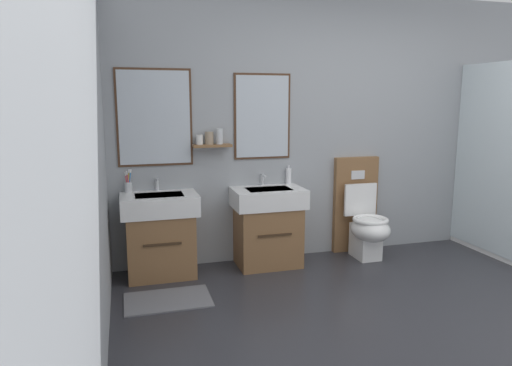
{
  "coord_description": "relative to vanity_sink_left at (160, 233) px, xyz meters",
  "views": [
    {
      "loc": [
        -2.19,
        -2.34,
        1.58
      ],
      "look_at": [
        -1.03,
        1.7,
        0.83
      ],
      "focal_mm": 32.6,
      "sensor_mm": 36.0,
      "label": 1
    }
  ],
  "objects": [
    {
      "name": "wall_left",
      "position": [
        -0.5,
        -1.79,
        0.91
      ],
      "size": [
        0.12,
        4.21,
        2.62
      ],
      "primitive_type": "cube",
      "color": "#999EA3",
      "rests_on": "ground"
    },
    {
      "name": "tap_on_right_sink",
      "position": [
        1.02,
        0.17,
        0.43
      ],
      "size": [
        0.03,
        0.13,
        0.11
      ],
      "color": "silver",
      "rests_on": "vanity_sink_right"
    },
    {
      "name": "toilet",
      "position": [
        2.03,
        -0.01,
        -0.02
      ],
      "size": [
        0.48,
        0.62,
        1.0
      ],
      "color": "brown",
      "rests_on": "ground"
    },
    {
      "name": "ground_plane",
      "position": [
        1.91,
        -1.79,
        -0.45
      ],
      "size": [
        6.13,
        5.41,
        0.1
      ],
      "primitive_type": "cube",
      "color": "#2D2D33",
      "rests_on": "ground"
    },
    {
      "name": "tap_on_left_sink",
      "position": [
        -0.0,
        0.17,
        0.43
      ],
      "size": [
        0.03,
        0.13,
        0.11
      ],
      "color": "silver",
      "rests_on": "vanity_sink_left"
    },
    {
      "name": "bath_mat",
      "position": [
        -0.0,
        -0.58,
        -0.39
      ],
      "size": [
        0.68,
        0.44,
        0.01
      ],
      "primitive_type": "cube",
      "color": "slate",
      "rests_on": "ground"
    },
    {
      "name": "shower_tray",
      "position": [
        3.55,
        -0.3,
        0.02
      ],
      "size": [
        0.91,
        0.98,
        1.95
      ],
      "color": "white",
      "rests_on": "ground"
    },
    {
      "name": "vanity_sink_right",
      "position": [
        1.02,
        0.0,
        0.0
      ],
      "size": [
        0.67,
        0.47,
        0.76
      ],
      "color": "brown",
      "rests_on": "ground"
    },
    {
      "name": "vanity_sink_left",
      "position": [
        0.0,
        0.0,
        0.0
      ],
      "size": [
        0.67,
        0.47,
        0.76
      ],
      "color": "brown",
      "rests_on": "ground"
    },
    {
      "name": "wall_back",
      "position": [
        1.88,
        0.25,
        0.91
      ],
      "size": [
        4.93,
        0.27,
        2.62
      ],
      "color": "#999EA3",
      "rests_on": "ground"
    },
    {
      "name": "soap_dispenser",
      "position": [
        1.28,
        0.16,
        0.44
      ],
      "size": [
        0.06,
        0.06,
        0.19
      ],
      "color": "white",
      "rests_on": "vanity_sink_right"
    },
    {
      "name": "toothbrush_cup",
      "position": [
        -0.26,
        0.15,
        0.42
      ],
      "size": [
        0.07,
        0.07,
        0.21
      ],
      "color": "silver",
      "rests_on": "vanity_sink_left"
    }
  ]
}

